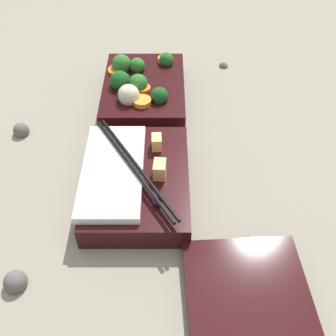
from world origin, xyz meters
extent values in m
plane|color=gray|center=(0.00, 0.00, 0.00)|extent=(3.00, 3.00, 0.00)
cube|color=black|center=(-0.12, 0.00, 0.02)|extent=(0.20, 0.15, 0.04)
sphere|color=#19511E|center=(-0.11, -0.04, 0.05)|extent=(0.04, 0.04, 0.04)
sphere|color=#2D7028|center=(-0.11, -0.01, 0.05)|extent=(0.03, 0.03, 0.03)
sphere|color=#19511E|center=(-0.07, 0.03, 0.05)|extent=(0.03, 0.03, 0.03)
sphere|color=#236023|center=(-0.19, 0.04, 0.05)|extent=(0.03, 0.03, 0.03)
sphere|color=#2D7028|center=(-0.17, -0.04, 0.05)|extent=(0.04, 0.04, 0.04)
sphere|color=#19511E|center=(-0.07, -0.03, 0.05)|extent=(0.03, 0.03, 0.03)
sphere|color=#2D7028|center=(-0.17, -0.01, 0.05)|extent=(0.03, 0.03, 0.03)
cylinder|color=orange|center=(-0.10, 0.00, 0.04)|extent=(0.03, 0.03, 0.01)
cylinder|color=orange|center=(-0.06, 0.00, 0.04)|extent=(0.04, 0.04, 0.01)
cylinder|color=orange|center=(-0.19, 0.04, 0.04)|extent=(0.04, 0.04, 0.01)
cylinder|color=orange|center=(-0.16, -0.05, 0.04)|extent=(0.04, 0.04, 0.01)
sphere|color=beige|center=(-0.07, -0.02, 0.05)|extent=(0.04, 0.04, 0.04)
cube|color=black|center=(0.10, 0.00, 0.02)|extent=(0.20, 0.15, 0.04)
cube|color=silver|center=(0.10, -0.03, 0.04)|extent=(0.18, 0.09, 0.01)
cube|color=#EAB266|center=(0.05, 0.03, 0.05)|extent=(0.02, 0.02, 0.02)
cube|color=#EAB266|center=(0.11, 0.03, 0.05)|extent=(0.03, 0.02, 0.02)
sphere|color=#381942|center=(0.16, 0.03, 0.04)|extent=(0.01, 0.01, 0.01)
cylinder|color=black|center=(0.11, -0.01, 0.05)|extent=(0.20, 0.12, 0.01)
cylinder|color=black|center=(0.10, 0.00, 0.05)|extent=(0.20, 0.12, 0.01)
cube|color=black|center=(0.30, 0.14, 0.01)|extent=(0.21, 0.16, 0.02)
sphere|color=#595651|center=(-0.24, 0.16, 0.00)|extent=(0.02, 0.02, 0.02)
sphere|color=#595651|center=(-0.03, -0.21, 0.01)|extent=(0.03, 0.03, 0.03)
sphere|color=#595651|center=(0.26, -0.14, 0.01)|extent=(0.03, 0.03, 0.03)
camera|label=1|loc=(0.49, 0.04, 0.45)|focal=42.00mm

